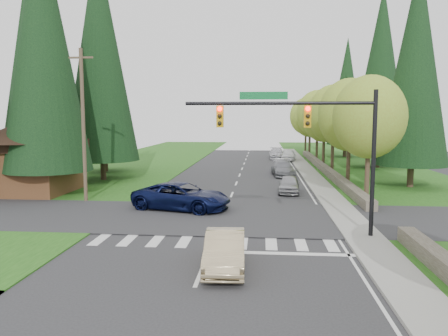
# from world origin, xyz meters

# --- Properties ---
(ground) EXTENTS (120.00, 120.00, 0.00)m
(ground) POSITION_xyz_m (0.00, 0.00, 0.00)
(ground) COLOR #28282B
(ground) RESTS_ON ground
(grass_east) EXTENTS (14.00, 110.00, 0.06)m
(grass_east) POSITION_xyz_m (13.00, 20.00, 0.03)
(grass_east) COLOR #1E4F15
(grass_east) RESTS_ON ground
(grass_west) EXTENTS (14.00, 110.00, 0.06)m
(grass_west) POSITION_xyz_m (-13.00, 20.00, 0.03)
(grass_west) COLOR #1E4F15
(grass_west) RESTS_ON ground
(cross_street) EXTENTS (120.00, 8.00, 0.10)m
(cross_street) POSITION_xyz_m (0.00, 8.00, 0.00)
(cross_street) COLOR #28282B
(cross_street) RESTS_ON ground
(sidewalk_east) EXTENTS (1.80, 80.00, 0.13)m
(sidewalk_east) POSITION_xyz_m (6.90, 22.00, 0.07)
(sidewalk_east) COLOR gray
(sidewalk_east) RESTS_ON ground
(curb_east) EXTENTS (0.20, 80.00, 0.13)m
(curb_east) POSITION_xyz_m (6.05, 22.00, 0.07)
(curb_east) COLOR gray
(curb_east) RESTS_ON ground
(stone_wall_north) EXTENTS (0.70, 40.00, 0.70)m
(stone_wall_north) POSITION_xyz_m (8.60, 30.00, 0.35)
(stone_wall_north) COLOR #4C4438
(stone_wall_north) RESTS_ON ground
(traffic_signal) EXTENTS (8.70, 0.37, 6.80)m
(traffic_signal) POSITION_xyz_m (4.37, 4.50, 4.98)
(traffic_signal) COLOR black
(traffic_signal) RESTS_ON ground
(brown_building) EXTENTS (8.40, 8.40, 5.40)m
(brown_building) POSITION_xyz_m (-15.00, 15.00, 3.14)
(brown_building) COLOR #4C2D19
(brown_building) RESTS_ON ground
(utility_pole) EXTENTS (1.60, 0.24, 10.00)m
(utility_pole) POSITION_xyz_m (-9.50, 12.00, 5.14)
(utility_pole) COLOR #473828
(utility_pole) RESTS_ON ground
(decid_tree_0) EXTENTS (4.80, 4.80, 8.37)m
(decid_tree_0) POSITION_xyz_m (9.20, 14.00, 5.60)
(decid_tree_0) COLOR #38281C
(decid_tree_0) RESTS_ON ground
(decid_tree_1) EXTENTS (5.20, 5.20, 8.80)m
(decid_tree_1) POSITION_xyz_m (9.30, 21.00, 5.80)
(decid_tree_1) COLOR #38281C
(decid_tree_1) RESTS_ON ground
(decid_tree_2) EXTENTS (5.00, 5.00, 8.82)m
(decid_tree_2) POSITION_xyz_m (9.10, 28.00, 5.93)
(decid_tree_2) COLOR #38281C
(decid_tree_2) RESTS_ON ground
(decid_tree_3) EXTENTS (5.00, 5.00, 8.55)m
(decid_tree_3) POSITION_xyz_m (9.20, 35.00, 5.66)
(decid_tree_3) COLOR #38281C
(decid_tree_3) RESTS_ON ground
(decid_tree_4) EXTENTS (5.40, 5.40, 9.18)m
(decid_tree_4) POSITION_xyz_m (9.30, 42.00, 6.06)
(decid_tree_4) COLOR #38281C
(decid_tree_4) RESTS_ON ground
(decid_tree_5) EXTENTS (4.80, 4.80, 8.30)m
(decid_tree_5) POSITION_xyz_m (9.10, 49.00, 5.53)
(decid_tree_5) COLOR #38281C
(decid_tree_5) RESTS_ON ground
(decid_tree_6) EXTENTS (5.20, 5.20, 8.86)m
(decid_tree_6) POSITION_xyz_m (9.20, 56.00, 5.86)
(decid_tree_6) COLOR #38281C
(decid_tree_6) RESTS_ON ground
(conifer_w_a) EXTENTS (6.12, 6.12, 19.80)m
(conifer_w_a) POSITION_xyz_m (-13.00, 14.00, 10.79)
(conifer_w_a) COLOR #38281C
(conifer_w_a) RESTS_ON ground
(conifer_w_b) EXTENTS (5.44, 5.44, 17.80)m
(conifer_w_b) POSITION_xyz_m (-16.00, 18.00, 9.79)
(conifer_w_b) COLOR #38281C
(conifer_w_b) RESTS_ON ground
(conifer_w_c) EXTENTS (6.46, 6.46, 20.80)m
(conifer_w_c) POSITION_xyz_m (-12.00, 22.00, 11.29)
(conifer_w_c) COLOR #38281C
(conifer_w_c) RESTS_ON ground
(conifer_w_e) EXTENTS (5.78, 5.78, 18.80)m
(conifer_w_e) POSITION_xyz_m (-14.00, 28.00, 10.29)
(conifer_w_e) COLOR #38281C
(conifer_w_e) RESTS_ON ground
(conifer_e_a) EXTENTS (5.44, 5.44, 17.80)m
(conifer_e_a) POSITION_xyz_m (14.00, 20.00, 9.79)
(conifer_e_a) COLOR #38281C
(conifer_e_a) RESTS_ON ground
(conifer_e_b) EXTENTS (6.12, 6.12, 19.80)m
(conifer_e_b) POSITION_xyz_m (15.00, 34.00, 10.79)
(conifer_e_b) COLOR #38281C
(conifer_e_b) RESTS_ON ground
(conifer_e_c) EXTENTS (5.10, 5.10, 16.80)m
(conifer_e_c) POSITION_xyz_m (14.00, 48.00, 9.29)
(conifer_e_c) COLOR #38281C
(conifer_e_c) RESTS_ON ground
(sedan_champagne) EXTENTS (1.63, 4.19, 1.36)m
(sedan_champagne) POSITION_xyz_m (0.82, -0.16, 0.68)
(sedan_champagne) COLOR #D3BC8C
(sedan_champagne) RESTS_ON ground
(suv_navy) EXTENTS (6.47, 4.26, 1.65)m
(suv_navy) POSITION_xyz_m (-2.65, 9.95, 0.83)
(suv_navy) COLOR #0A1035
(suv_navy) RESTS_ON ground
(parked_car_a) EXTENTS (1.84, 3.92, 1.30)m
(parked_car_a) POSITION_xyz_m (4.20, 16.62, 0.65)
(parked_car_a) COLOR #A0A0A4
(parked_car_a) RESTS_ON ground
(parked_car_b) EXTENTS (2.42, 5.04, 1.42)m
(parked_car_b) POSITION_xyz_m (4.20, 26.29, 0.71)
(parked_car_b) COLOR gray
(parked_car_b) RESTS_ON ground
(parked_car_c) EXTENTS (1.49, 4.03, 1.32)m
(parked_car_c) POSITION_xyz_m (4.20, 29.84, 0.66)
(parked_car_c) COLOR #B5B5BA
(parked_car_c) RESTS_ON ground
(parked_car_d) EXTENTS (2.20, 4.56, 1.50)m
(parked_car_d) POSITION_xyz_m (5.60, 41.17, 0.75)
(parked_car_d) COLOR silver
(parked_car_d) RESTS_ON ground
(parked_car_e) EXTENTS (2.08, 5.03, 1.46)m
(parked_car_e) POSITION_xyz_m (4.20, 44.31, 0.73)
(parked_car_e) COLOR #BCBCC2
(parked_car_e) RESTS_ON ground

